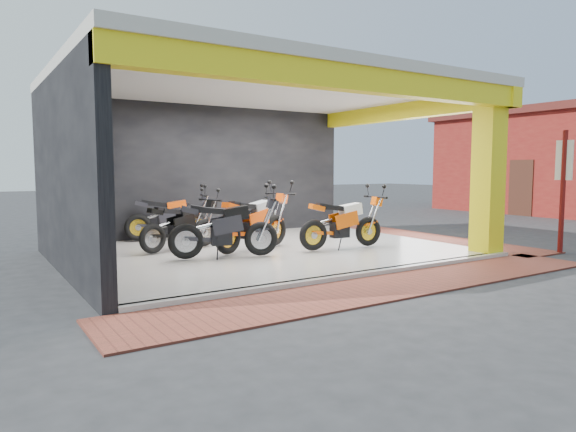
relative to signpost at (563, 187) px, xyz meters
name	(u,v)px	position (x,y,z in m)	size (l,w,h in m)	color
ground	(322,268)	(-5.37, 1.44, -1.46)	(80.00, 80.00, 0.00)	#2D2D30
showroom_floor	(268,251)	(-5.37, 3.44, -1.41)	(8.00, 6.00, 0.10)	white
showroom_ceiling	(268,86)	(-5.37, 3.44, 2.14)	(8.40, 6.40, 0.20)	beige
back_wall	(209,172)	(-5.37, 6.54, 0.29)	(8.20, 0.20, 3.50)	black
left_wall	(63,174)	(-9.47, 3.44, 0.29)	(0.20, 6.20, 3.50)	black
corner_column	(488,173)	(-1.62, 0.69, 0.29)	(0.50, 0.50, 3.50)	yellow
header_beam_front	(360,80)	(-5.37, 0.44, 1.84)	(8.40, 0.30, 0.40)	yellow
header_beam_right	(403,112)	(-1.37, 3.44, 1.84)	(0.30, 6.40, 0.40)	yellow
floor_kerb	(358,275)	(-5.37, 0.42, -1.41)	(8.00, 0.20, 0.10)	white
paver_front	(391,286)	(-5.37, -0.36, -1.45)	(9.00, 1.40, 0.03)	brown
paver_right	(422,237)	(-0.57, 3.44, -1.45)	(1.40, 7.00, 0.03)	brown
signpost	(563,187)	(0.00, 0.00, 0.00)	(0.11, 0.37, 2.67)	#60100E
moto_hero	(368,217)	(-3.33, 2.49, -0.69)	(2.20, 0.82, 1.35)	#EC5809
moto_row_a	(275,215)	(-5.06, 3.66, -0.65)	(2.34, 0.87, 1.43)	#F34B0A
moto_row_b	(261,222)	(-5.99, 2.65, -0.67)	(2.27, 0.84, 1.39)	black
moto_row_c	(197,213)	(-6.09, 5.72, -0.71)	(2.15, 0.80, 1.32)	black
moto_row_d	(204,219)	(-6.44, 4.43, -0.73)	(2.07, 0.76, 1.26)	black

